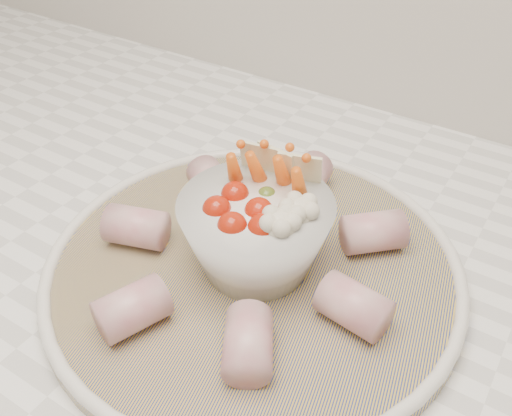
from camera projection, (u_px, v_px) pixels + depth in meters
The scene contains 3 objects.
serving_platter at pixel (253, 266), 0.53m from camera, with size 0.45×0.45×0.02m.
veggie_bowl at pixel (257, 231), 0.50m from camera, with size 0.14×0.14×0.11m.
cured_meat_rolls at pixel (252, 247), 0.52m from camera, with size 0.28×0.30×0.04m.
Camera 1 is at (0.16, 1.06, 1.30)m, focal length 40.00 mm.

